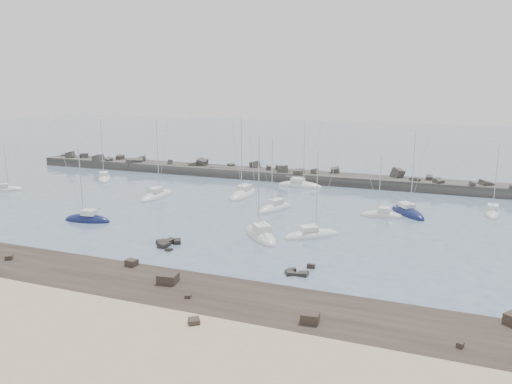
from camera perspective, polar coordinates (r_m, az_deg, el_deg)
ground at (r=69.02m, az=-3.31°, el=-4.41°), size 400.00×400.00×0.00m
sand_strip at (r=44.10m, az=-21.45°, el=-15.43°), size 140.00×14.00×1.00m
rock_shelf at (r=51.12m, az=-13.93°, el=-10.94°), size 140.00×12.13×1.87m
rock_cluster_near at (r=63.74m, az=-10.15°, el=-5.88°), size 3.40×3.86×1.25m
rock_cluster_far at (r=54.36m, az=5.00°, el=-9.21°), size 2.84×3.99×1.11m
breakwater at (r=106.10m, az=1.31°, el=1.74°), size 115.00×6.63×5.21m
sailboat_0 at (r=104.99m, az=-26.69°, el=0.20°), size 5.91×5.17×9.73m
sailboat_1 at (r=109.64m, az=-16.97°, el=1.46°), size 7.32×8.39×13.54m
sailboat_2 at (r=77.44m, az=-18.71°, el=-3.07°), size 7.42×3.24×11.68m
sailboat_3 at (r=90.39m, az=-11.25°, el=-0.48°), size 3.05×9.29×14.65m
sailboat_4 at (r=97.82m, az=5.03°, el=0.68°), size 9.01×2.90×14.17m
sailboat_5 at (r=66.01m, az=0.54°, el=-5.04°), size 8.03×8.73×14.46m
sailboat_6 at (r=79.97m, az=2.13°, el=-1.93°), size 5.23×8.12×12.48m
sailboat_7 at (r=66.63m, az=6.34°, el=-4.98°), size 7.53×6.98×12.39m
sailboat_8 at (r=80.86m, az=16.94°, el=-2.32°), size 7.06×8.49×13.53m
sailboat_9 at (r=78.18m, az=14.17°, el=-2.66°), size 6.51×2.87×10.18m
sailboat_10 at (r=85.55m, az=25.39°, el=-2.20°), size 2.83×7.55×11.85m
sailboat_13 at (r=89.69m, az=-1.44°, el=-0.34°), size 3.25×9.74×15.34m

